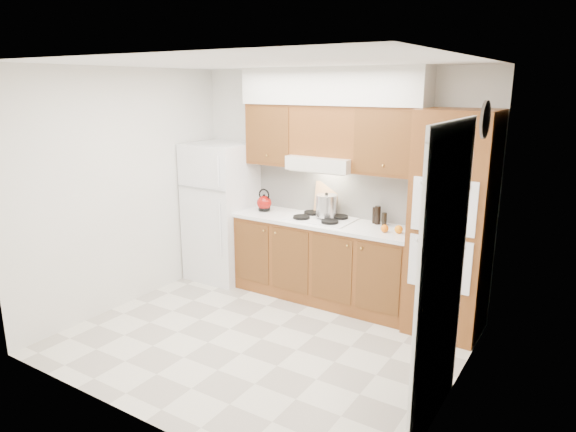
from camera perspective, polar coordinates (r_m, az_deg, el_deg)
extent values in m
plane|color=beige|center=(5.17, -2.94, -13.49)|extent=(3.60, 3.60, 0.00)
plane|color=white|center=(4.57, -3.37, 16.68)|extent=(3.60, 3.60, 0.00)
cube|color=white|center=(5.96, 5.26, 3.55)|extent=(3.60, 0.02, 2.60)
cube|color=white|center=(5.91, -17.53, 2.84)|extent=(0.02, 3.00, 2.60)
cube|color=white|center=(3.97, 18.55, -2.70)|extent=(0.02, 3.00, 2.60)
cube|color=white|center=(6.52, -7.36, 0.48)|extent=(0.75, 0.72, 1.72)
cube|color=brown|center=(5.91, 3.95, -5.05)|extent=(2.11, 0.60, 0.90)
cube|color=white|center=(5.77, 3.98, -0.67)|extent=(2.13, 0.62, 0.04)
cube|color=white|center=(5.95, 5.39, 2.75)|extent=(2.11, 0.03, 0.56)
cube|color=brown|center=(5.21, 17.75, -0.94)|extent=(0.70, 0.65, 2.20)
cube|color=brown|center=(6.10, -1.40, 9.08)|extent=(0.63, 0.33, 0.70)
cube|color=brown|center=(5.44, 11.36, 8.15)|extent=(0.73, 0.33, 0.70)
cube|color=silver|center=(5.73, 4.06, 5.93)|extent=(0.75, 0.45, 0.15)
cube|color=brown|center=(5.74, 4.41, 9.46)|extent=(0.75, 0.33, 0.55)
cube|color=silver|center=(5.68, 4.89, 14.19)|extent=(2.13, 0.36, 0.40)
cube|color=white|center=(5.80, 3.65, -0.31)|extent=(0.74, 0.50, 0.01)
cube|color=black|center=(3.74, 16.73, -7.71)|extent=(0.02, 0.90, 2.10)
cylinder|color=#3F3833|center=(4.36, 21.07, 9.95)|extent=(0.02, 0.30, 0.30)
sphere|color=maroon|center=(6.16, -2.66, 1.46)|extent=(0.23, 0.23, 0.18)
cube|color=tan|center=(5.99, 4.25, 2.06)|extent=(0.29, 0.13, 0.36)
cylinder|color=#B5B5BA|center=(5.78, 4.28, 1.10)|extent=(0.29, 0.29, 0.24)
cylinder|color=black|center=(5.69, 9.60, 0.09)|extent=(0.07, 0.07, 0.18)
cylinder|color=black|center=(5.65, 9.93, 0.09)|extent=(0.07, 0.07, 0.20)
cylinder|color=black|center=(5.60, 10.66, -0.36)|extent=(0.06, 0.06, 0.14)
sphere|color=orange|center=(5.36, 12.20, -1.46)|extent=(0.11, 0.11, 0.09)
sphere|color=orange|center=(5.37, 10.69, -1.37)|extent=(0.09, 0.09, 0.08)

